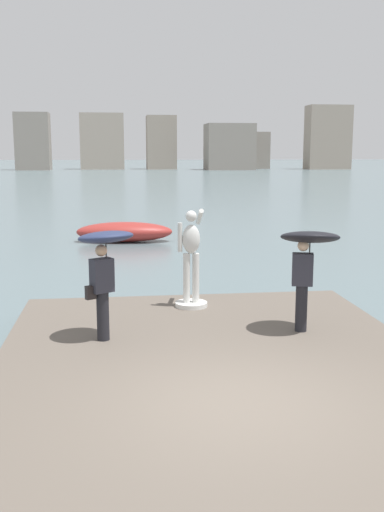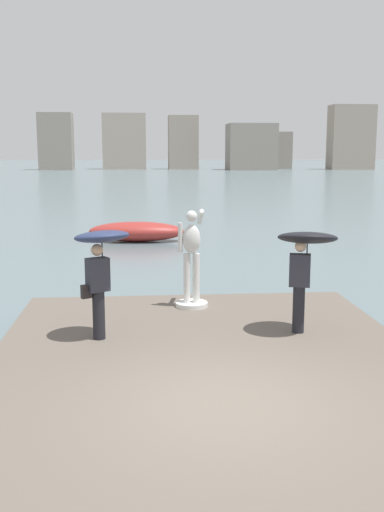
% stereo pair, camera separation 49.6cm
% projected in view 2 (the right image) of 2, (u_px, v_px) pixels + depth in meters
% --- Properties ---
extents(ground_plane, '(400.00, 400.00, 0.00)m').
position_uv_depth(ground_plane, '(155.00, 198.00, 47.45)').
color(ground_plane, slate).
extents(pier, '(7.18, 9.11, 0.40)m').
position_uv_depth(pier, '(209.00, 373.00, 9.68)').
color(pier, '#60564C').
rests_on(pier, ground).
extents(statue_white_figure, '(0.70, 0.91, 2.13)m').
position_uv_depth(statue_white_figure, '(192.00, 264.00, 12.90)').
color(statue_white_figure, silver).
rests_on(statue_white_figure, pier).
extents(onlooker_left, '(1.35, 1.35, 2.01)m').
position_uv_depth(onlooker_left, '(100.00, 255.00, 10.62)').
color(onlooker_left, black).
rests_on(onlooker_left, pier).
extents(onlooker_right, '(1.34, 1.35, 1.98)m').
position_uv_depth(onlooker_right, '(305.00, 252.00, 10.96)').
color(onlooker_right, black).
rests_on(onlooker_right, pier).
extents(boat_near, '(4.10, 1.84, 0.82)m').
position_uv_depth(boat_near, '(136.00, 232.00, 25.02)').
color(boat_near, '#9E2D28').
rests_on(boat_near, ground).
extents(distant_skyline, '(89.18, 12.45, 12.56)m').
position_uv_depth(distant_skyline, '(157.00, 144.00, 118.62)').
color(distant_skyline, gray).
rests_on(distant_skyline, ground).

